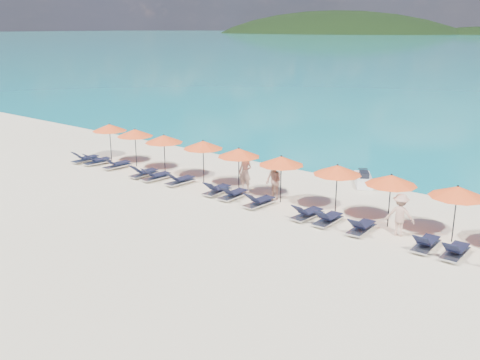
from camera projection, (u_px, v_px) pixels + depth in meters
The scene contains 30 objects.
ground at pixel (195, 223), 22.54m from camera, with size 1400.00×1400.00×0.00m, color beige.
headland_main at pixel (331, 68), 617.51m from camera, with size 374.00×242.00×126.50m.
headland_small at pixel (472, 70), 540.68m from camera, with size 162.00×126.00×85.50m.
jetski at pixel (363, 179), 27.76m from camera, with size 1.81×2.23×0.76m.
beachgoer_a at pixel (245, 172), 26.62m from camera, with size 0.71×0.47×1.95m, color tan.
beachgoer_b at pixel (273, 181), 25.35m from camera, with size 0.87×0.50×1.79m, color tan.
beachgoer_c at pixel (400, 215), 20.93m from camera, with size 1.11×0.52×1.72m, color tan.
umbrella_0 at pixel (109, 128), 32.62m from camera, with size 2.10×2.10×2.28m.
umbrella_1 at pixel (135, 133), 31.03m from camera, with size 2.10×2.10×2.28m.
umbrella_2 at pixel (164, 139), 29.37m from camera, with size 2.10×2.10×2.28m.
umbrella_3 at pixel (203, 145), 27.89m from camera, with size 2.10×2.10×2.28m.
umbrella_4 at pixel (239, 152), 26.18m from camera, with size 2.10×2.10×2.28m.
umbrella_5 at pixel (281, 161), 24.59m from camera, with size 2.10×2.10×2.28m.
umbrella_6 at pixel (337, 170), 23.03m from camera, with size 2.10×2.10×2.28m.
umbrella_7 at pixel (391, 180), 21.52m from camera, with size 2.10×2.10×2.28m.
umbrella_8 at pixel (457, 192), 19.99m from camera, with size 2.10×2.10×2.28m.
lounger_0 at pixel (85, 159), 32.45m from camera, with size 0.70×1.73×0.66m.
lounger_1 at pixel (97, 161), 31.90m from camera, with size 0.78×1.75×0.66m.
lounger_2 at pixel (117, 165), 31.06m from camera, with size 0.74×1.74×0.66m.
lounger_3 at pixel (144, 173), 29.33m from camera, with size 0.67×1.72×0.66m.
lounger_4 at pixel (156, 176), 28.67m from camera, with size 0.77×1.75×0.66m.
lounger_5 at pixel (180, 180), 27.89m from camera, with size 0.74×1.74×0.66m.
lounger_6 at pixel (217, 190), 26.30m from camera, with size 0.73×1.74×0.66m.
lounger_7 at pixel (233, 194), 25.60m from camera, with size 0.63×1.71×0.66m.
lounger_8 at pixel (259, 202), 24.50m from camera, with size 0.75×1.74×0.66m.
lounger_9 at pixel (307, 213), 22.94m from camera, with size 0.78×1.75×0.66m.
lounger_10 at pixel (328, 219), 22.31m from camera, with size 0.65×1.71×0.66m.
lounger_11 at pixel (361, 227), 21.39m from camera, with size 0.69×1.72×0.66m.
lounger_12 at pixel (426, 243), 19.78m from camera, with size 0.67×1.72×0.66m.
lounger_13 at pixel (455, 251), 19.12m from camera, with size 0.63×1.71×0.66m.
Camera 1 is at (14.82, -15.23, 7.98)m, focal length 40.00 mm.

